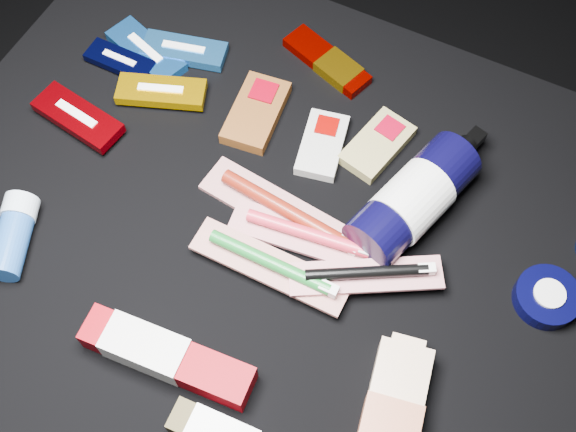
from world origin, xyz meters
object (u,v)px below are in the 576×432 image
at_px(lotion_bottle, 413,199).
at_px(deodorant_stick, 13,235).
at_px(bodywash_bottle, 390,425).
at_px(toothpaste_carton_red, 160,354).

height_order(lotion_bottle, deodorant_stick, lotion_bottle).
relative_size(bodywash_bottle, deodorant_stick, 1.67).
relative_size(lotion_bottle, toothpaste_carton_red, 1.15).
xyz_separation_m(bodywash_bottle, toothpaste_carton_red, (-0.27, -0.05, 0.00)).
height_order(bodywash_bottle, toothpaste_carton_red, toothpaste_carton_red).
distance_m(lotion_bottle, bodywash_bottle, 0.28).
xyz_separation_m(lotion_bottle, deodorant_stick, (-0.44, -0.27, -0.02)).
distance_m(bodywash_bottle, toothpaste_carton_red, 0.28).
distance_m(lotion_bottle, deodorant_stick, 0.51).
height_order(lotion_bottle, toothpaste_carton_red, lotion_bottle).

